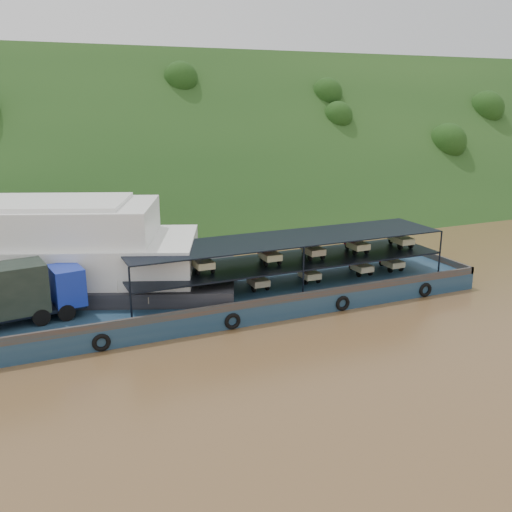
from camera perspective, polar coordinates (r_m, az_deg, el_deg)
name	(u,v)px	position (r m, az deg, el deg)	size (l,w,h in m)	color
ground	(300,308)	(39.43, 4.44, -5.24)	(160.00, 160.00, 0.00)	brown
hillside	(164,214)	(72.02, -9.17, 4.12)	(140.00, 28.00, 28.00)	#163513
cargo_barge	(221,293)	(38.71, -3.51, -3.76)	(35.04, 7.18, 4.78)	#15314C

